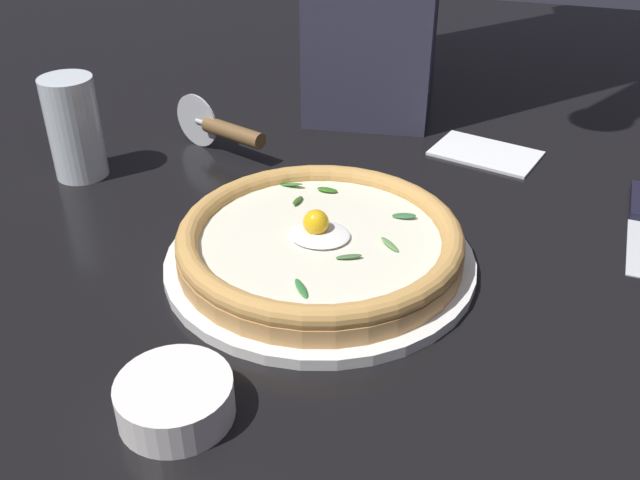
# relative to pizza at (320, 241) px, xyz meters

# --- Properties ---
(ground_plane) EXTENTS (2.40, 2.40, 0.03)m
(ground_plane) POSITION_rel_pizza_xyz_m (0.03, 0.02, -0.05)
(ground_plane) COLOR black
(ground_plane) RESTS_ON ground
(pizza_plate) EXTENTS (0.33, 0.33, 0.01)m
(pizza_plate) POSITION_rel_pizza_xyz_m (0.00, -0.00, -0.03)
(pizza_plate) COLOR white
(pizza_plate) RESTS_ON ground
(pizza) EXTENTS (0.30, 0.30, 0.05)m
(pizza) POSITION_rel_pizza_xyz_m (0.00, 0.00, 0.00)
(pizza) COLOR tan
(pizza) RESTS_ON pizza_plate
(side_bowl) EXTENTS (0.09, 0.09, 0.03)m
(side_bowl) POSITION_rel_pizza_xyz_m (-0.05, -0.24, -0.01)
(side_bowl) COLOR white
(side_bowl) RESTS_ON ground
(pizza_cutter) EXTENTS (0.15, 0.06, 0.08)m
(pizza_cutter) POSITION_rel_pizza_xyz_m (-0.21, 0.22, 0.01)
(pizza_cutter) COLOR silver
(pizza_cutter) RESTS_ON ground
(table_knife) EXTENTS (0.03, 0.21, 0.01)m
(table_knife) POSITION_rel_pizza_xyz_m (0.33, 0.21, -0.03)
(table_knife) COLOR silver
(table_knife) RESTS_ON ground
(drinking_glass) EXTENTS (0.07, 0.07, 0.13)m
(drinking_glass) POSITION_rel_pizza_xyz_m (-0.36, 0.11, 0.02)
(drinking_glass) COLOR silver
(drinking_glass) RESTS_ON ground
(folded_napkin) EXTENTS (0.16, 0.12, 0.01)m
(folded_napkin) POSITION_rel_pizza_xyz_m (0.14, 0.33, -0.03)
(folded_napkin) COLOR white
(folded_napkin) RESTS_ON ground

